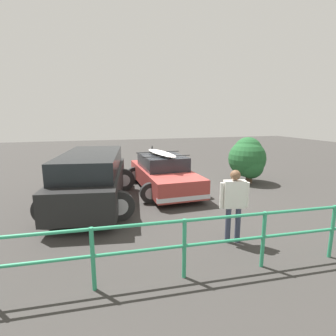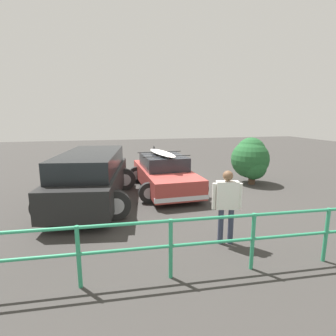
{
  "view_description": "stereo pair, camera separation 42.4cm",
  "coord_description": "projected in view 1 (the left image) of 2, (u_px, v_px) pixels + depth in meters",
  "views": [
    {
      "loc": [
        2.98,
        9.05,
        2.76
      ],
      "look_at": [
        0.45,
        0.35,
        0.95
      ],
      "focal_mm": 28.0,
      "sensor_mm": 36.0,
      "label": 1
    },
    {
      "loc": [
        2.57,
        9.15,
        2.76
      ],
      "look_at": [
        0.45,
        0.35,
        0.95
      ],
      "focal_mm": 28.0,
      "sensor_mm": 36.0,
      "label": 2
    }
  ],
  "objects": [
    {
      "name": "person_bystander",
      "position": [
        234.0,
        200.0,
        5.65
      ],
      "size": [
        0.62,
        0.29,
        1.64
      ],
      "color": "#33384C",
      "rests_on": "ground"
    },
    {
      "name": "suv_car",
      "position": [
        92.0,
        177.0,
        8.21
      ],
      "size": [
        3.05,
        5.17,
        1.64
      ],
      "color": "black",
      "rests_on": "ground"
    },
    {
      "name": "ground_plane",
      "position": [
        177.0,
        191.0,
        9.88
      ],
      "size": [
        44.0,
        44.0,
        0.02
      ],
      "primitive_type": "cube",
      "color": "#383533",
      "rests_on": "ground"
    },
    {
      "name": "sedan_car",
      "position": [
        163.0,
        173.0,
        9.9
      ],
      "size": [
        2.46,
        4.45,
        1.59
      ],
      "color": "#9E3833",
      "rests_on": "ground"
    },
    {
      "name": "bush_near_left",
      "position": [
        248.0,
        158.0,
        10.85
      ],
      "size": [
        1.54,
        1.56,
        1.9
      ],
      "color": "#4C3828",
      "rests_on": "ground"
    },
    {
      "name": "railing_fence",
      "position": [
        226.0,
        235.0,
        4.59
      ],
      "size": [
        10.57,
        0.69,
        1.07
      ],
      "color": "#2D9366",
      "rests_on": "ground"
    }
  ]
}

